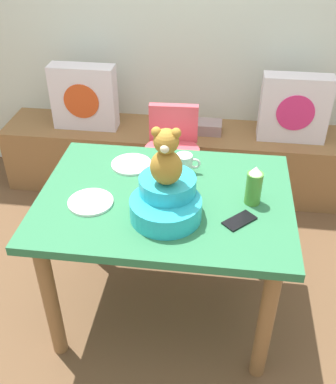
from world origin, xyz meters
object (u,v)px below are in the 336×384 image
Objects in this scene: book_stack at (207,127)px; coffee_mug at (185,164)px; dining_table at (165,216)px; cell_phone at (239,221)px; dinner_plate_far at (131,164)px; pillow_floral_left at (84,97)px; infant_seat_teal at (166,201)px; highchair at (172,154)px; teddy_bear at (166,158)px; dinner_plate_near at (91,202)px; pillow_floral_right at (294,108)px; ketchup_bottle at (254,186)px.

coffee_mug reaches higher than book_stack.
dining_table is 7.89× the size of cell_phone.
dinner_plate_far is at bearing 130.58° from dining_table.
coffee_mug is 0.83× the size of cell_phone.
cell_phone is at bearing -51.10° from pillow_floral_left.
dinner_plate_far is at bearing 121.30° from infant_seat_teal.
coffee_mug is at bearing -5.92° from dinner_plate_far.
highchair is at bearing -32.44° from pillow_floral_left.
coffee_mug is at bearing -76.69° from highchair.
dinner_plate_near is (-0.34, 0.04, -0.27)m from teddy_bear.
pillow_floral_right reaches higher than highchair.
cell_phone is (0.53, -0.38, -0.00)m from dinner_plate_far.
dinner_plate_far reaches higher than book_stack.
ketchup_bottle is at bearing -46.42° from pillow_floral_left.
highchair is 4.27× the size of ketchup_bottle.
coffee_mug is at bearing -93.89° from book_stack.
dinner_plate_near and dinner_plate_far have the same top height.
ketchup_bottle is at bearing -66.19° from cell_phone.
dining_table is 0.33m from dinner_plate_far.
pillow_floral_left reaches higher than highchair.
dining_table is 4.55× the size of teddy_bear.
ketchup_bottle is at bearing -77.83° from book_stack.
ketchup_bottle is 0.92× the size of dinner_plate_far.
cell_phone is (0.31, -0.01, -0.27)m from teddy_bear.
pillow_floral_right and infant_seat_teal have the same top height.
pillow_floral_right is at bearing 0.00° from pillow_floral_left.
pillow_floral_right reaches higher than dinner_plate_near.
book_stack is 1.67× the size of coffee_mug.
dinner_plate_near is (-0.32, -0.10, 0.12)m from dining_table.
infant_seat_teal reaches higher than dinner_plate_near.
teddy_bear is at bearing -94.76° from book_stack.
infant_seat_teal is 2.29× the size of cell_phone.
pillow_floral_left is 1.60m from ketchup_bottle.
book_stack is at bearing 70.49° from dinner_plate_far.
dining_table is at bearing 21.77° from cell_phone.
teddy_bear reaches higher than dinner_plate_near.
ketchup_bottle is 0.38m from coffee_mug.
pillow_floral_left is 2.20× the size of dinner_plate_far.
highchair reaches higher than dinner_plate_near.
teddy_bear is 0.43m from ketchup_bottle.
infant_seat_teal is at bearing -97.22° from coffee_mug.
dining_table is 6.14× the size of ketchup_bottle.
highchair is at bearing 95.39° from teddy_bear.
highchair is at bearing 103.31° from coffee_mug.
cell_phone is (0.26, -0.35, -0.04)m from coffee_mug.
pillow_floral_right is at bearing 62.59° from teddy_bear.
dining_table is 0.75m from highchair.
book_stack is 1.01m from coffee_mug.
coffee_mug is (-0.62, -0.95, 0.11)m from pillow_floral_right.
dining_table is at bearing -107.84° from coffee_mug.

